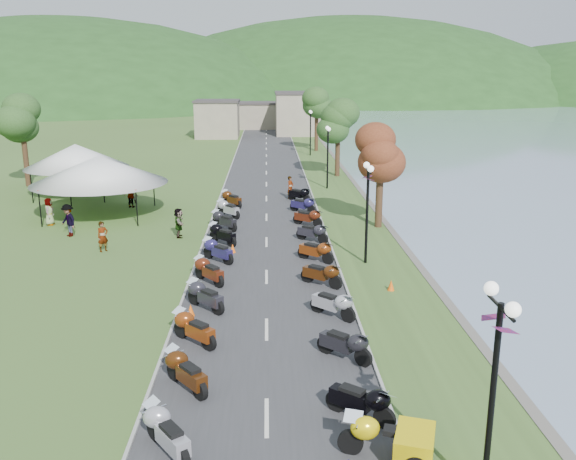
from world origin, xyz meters
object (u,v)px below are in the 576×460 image
object	(u,v)px
vendor_tent_main	(100,186)
pedestrian_a	(104,251)
pedestrian_c	(70,236)
yellow_trike	(387,440)
streetlamp_near	(492,403)
pedestrian_b	(131,203)

from	to	relation	value
vendor_tent_main	pedestrian_a	size ratio (longest dim) A/B	3.58
vendor_tent_main	pedestrian_c	size ratio (longest dim) A/B	3.09
yellow_trike	streetlamp_near	bearing A→B (deg)	158.33
yellow_trike	pedestrian_c	xyz separation A→B (m)	(-14.56, 21.70, -0.56)
streetlamp_near	yellow_trike	bearing A→B (deg)	139.98
pedestrian_c	pedestrian_a	bearing A→B (deg)	-4.81
streetlamp_near	pedestrian_b	world-z (taller)	streetlamp_near
vendor_tent_main	pedestrian_a	xyz separation A→B (m)	(2.25, -8.44, -2.00)
pedestrian_a	pedestrian_c	bearing A→B (deg)	90.79
vendor_tent_main	pedestrian_a	bearing A→B (deg)	-75.05
pedestrian_a	pedestrian_b	bearing A→B (deg)	54.61
streetlamp_near	pedestrian_a	xyz separation A→B (m)	(-13.64, 20.12, -2.50)
streetlamp_near	vendor_tent_main	world-z (taller)	streetlamp_near
streetlamp_near	vendor_tent_main	bearing A→B (deg)	119.10
pedestrian_a	pedestrian_c	distance (m)	4.23
yellow_trike	pedestrian_c	world-z (taller)	yellow_trike
pedestrian_b	streetlamp_near	bearing A→B (deg)	90.82
pedestrian_b	yellow_trike	bearing A→B (deg)	89.00
vendor_tent_main	pedestrian_b	size ratio (longest dim) A/B	3.75
streetlamp_near	vendor_tent_main	distance (m)	32.68
yellow_trike	streetlamp_near	size ratio (longest dim) A/B	0.49
pedestrian_b	pedestrian_a	bearing A→B (deg)	71.67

